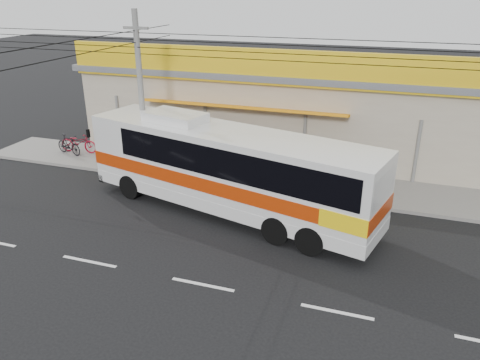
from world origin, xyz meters
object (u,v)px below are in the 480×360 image
object	(u,v)px
utility_pole	(137,42)
motorbike_dark	(69,145)
coach_bus	(232,166)
motorbike_red	(79,142)

from	to	relation	value
utility_pole	motorbike_dark	bearing A→B (deg)	163.98
coach_bus	motorbike_red	world-z (taller)	coach_bus
motorbike_dark	utility_pole	size ratio (longest dim) A/B	0.05
motorbike_red	motorbike_dark	distance (m)	0.53
motorbike_red	utility_pole	bearing A→B (deg)	-115.62
motorbike_dark	utility_pole	distance (m)	7.88
coach_bus	motorbike_red	size ratio (longest dim) A/B	5.96
motorbike_red	motorbike_dark	world-z (taller)	motorbike_red
motorbike_red	utility_pole	size ratio (longest dim) A/B	0.06
motorbike_red	coach_bus	bearing A→B (deg)	-115.84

